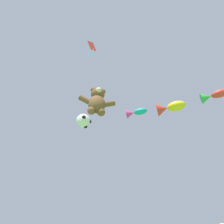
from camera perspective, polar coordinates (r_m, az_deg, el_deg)
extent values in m
ellipsoid|color=brown|center=(11.06, -4.95, 2.54)|extent=(1.10, 0.94, 1.34)
sphere|color=brown|center=(11.81, -4.66, 5.84)|extent=(0.92, 0.92, 0.92)
sphere|color=beige|center=(11.51, -4.35, 7.09)|extent=(0.39, 0.39, 0.39)
sphere|color=brown|center=(12.07, -6.12, 7.19)|extent=(0.38, 0.38, 0.38)
cylinder|color=brown|center=(11.21, -8.91, 4.00)|extent=(0.80, 0.36, 0.62)
sphere|color=brown|center=(10.59, -6.76, 0.44)|extent=(0.50, 0.50, 0.50)
sphere|color=brown|center=(12.11, -3.00, 6.67)|extent=(0.38, 0.38, 0.38)
cylinder|color=brown|center=(11.32, -0.89, 2.70)|extent=(0.80, 0.36, 0.62)
sphere|color=brown|center=(10.64, -3.56, -0.07)|extent=(0.50, 0.50, 0.50)
sphere|color=white|center=(9.96, -9.36, -2.79)|extent=(0.78, 0.78, 0.78)
sphere|color=black|center=(9.97, -7.33, -3.11)|extent=(0.22, 0.22, 0.22)
sphere|color=black|center=(10.31, -9.77, -2.53)|extent=(0.22, 0.22, 0.22)
sphere|color=black|center=(9.66, -9.17, -1.69)|extent=(0.22, 0.22, 0.22)
sphere|color=black|center=(9.87, -8.65, -4.66)|extent=(0.22, 0.22, 0.22)
ellipsoid|color=#19ADB2|center=(13.51, 9.26, 0.17)|extent=(1.16, 0.98, 0.47)
cone|color=#E53F9E|center=(13.57, 5.97, -0.49)|extent=(0.83, 0.88, 0.69)
sphere|color=black|center=(13.59, 10.56, 0.82)|extent=(0.12, 0.12, 0.12)
ellipsoid|color=yellow|center=(13.32, 20.23, 1.85)|extent=(1.50, 1.32, 0.65)
cone|color=red|center=(13.24, 16.04, 0.90)|extent=(1.10, 1.18, 0.95)
sphere|color=black|center=(13.50, 21.75, 2.74)|extent=(0.17, 0.17, 0.17)
ellipsoid|color=red|center=(13.98, 31.82, 5.16)|extent=(1.27, 1.15, 0.50)
cone|color=green|center=(13.77, 28.39, 4.21)|extent=(0.94, 0.97, 0.74)
cube|color=red|center=(14.35, -6.56, 20.62)|extent=(0.79, 0.68, 1.02)
cylinder|color=#19ADB2|center=(13.53, -7.51, 18.82)|extent=(0.03, 0.08, 1.23)
cylinder|color=#19ADB2|center=(13.42, -6.35, 18.66)|extent=(0.03, 0.09, 1.42)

